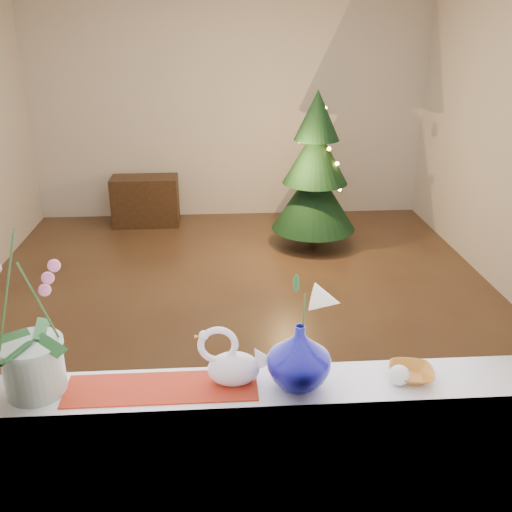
{
  "coord_description": "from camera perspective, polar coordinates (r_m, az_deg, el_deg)",
  "views": [
    {
      "loc": [
        -0.15,
        -4.13,
        2.16
      ],
      "look_at": [
        0.03,
        -1.4,
        1.04
      ],
      "focal_mm": 40.0,
      "sensor_mm": 36.0,
      "label": 1
    }
  ],
  "objects": [
    {
      "name": "lily",
      "position": [
        1.97,
        4.56,
        -3.37
      ],
      "size": [
        0.16,
        0.09,
        0.21
      ],
      "primitive_type": null,
      "color": "white",
      "rests_on": "blue_vase"
    },
    {
      "name": "orchid_pot",
      "position": [
        2.11,
        -22.22,
        -4.9
      ],
      "size": [
        0.3,
        0.3,
        0.67
      ],
      "primitive_type": null,
      "rotation": [
        0.0,
        0.0,
        -0.41
      ],
      "color": "beige",
      "rests_on": "windowsill"
    },
    {
      "name": "amber_dish",
      "position": [
        2.26,
        15.24,
        -11.35
      ],
      "size": [
        0.17,
        0.17,
        0.04
      ],
      "primitive_type": "imported",
      "rotation": [
        0.0,
        0.0,
        -0.18
      ],
      "color": "#A9651D",
      "rests_on": "windowsill"
    },
    {
      "name": "wall_front",
      "position": [
        1.83,
        1.35,
        -4.0
      ],
      "size": [
        4.5,
        0.1,
        2.7
      ],
      "primitive_type": "cube",
      "color": "beige",
      "rests_on": "ground"
    },
    {
      "name": "xmas_tree",
      "position": [
        5.79,
        5.94,
        8.49
      ],
      "size": [
        0.87,
        0.87,
        1.58
      ],
      "primitive_type": null,
      "rotation": [
        0.0,
        0.0,
        -0.01
      ],
      "color": "black",
      "rests_on": "ground"
    },
    {
      "name": "runner",
      "position": [
        2.17,
        -9.4,
        -12.88
      ],
      "size": [
        0.7,
        0.2,
        0.01
      ],
      "primitive_type": "cube",
      "color": "maroon",
      "rests_on": "windowsill"
    },
    {
      "name": "windowsill",
      "position": [
        2.17,
        0.92,
        -13.15
      ],
      "size": [
        2.2,
        0.26,
        0.04
      ],
      "primitive_type": "cube",
      "color": "white",
      "rests_on": "window_apron"
    },
    {
      "name": "ground",
      "position": [
        4.67,
        -1.57,
        -5.27
      ],
      "size": [
        5.0,
        5.0,
        0.0
      ],
      "primitive_type": "plane",
      "color": "#3C2418",
      "rests_on": "ground"
    },
    {
      "name": "blue_vase",
      "position": [
        2.09,
        4.35,
        -9.48
      ],
      "size": [
        0.35,
        0.35,
        0.28
      ],
      "primitive_type": "imported",
      "rotation": [
        0.0,
        0.0,
        -0.37
      ],
      "color": "#0A0A6B",
      "rests_on": "windowsill"
    },
    {
      "name": "wall_back",
      "position": [
        6.69,
        -2.64,
        15.33
      ],
      "size": [
        4.5,
        0.1,
        2.7
      ],
      "primitive_type": "cube",
      "color": "beige",
      "rests_on": "ground"
    },
    {
      "name": "swan",
      "position": [
        2.11,
        -2.28,
        -10.06
      ],
      "size": [
        0.28,
        0.15,
        0.22
      ],
      "primitive_type": null,
      "rotation": [
        0.0,
        0.0,
        0.1
      ],
      "color": "silver",
      "rests_on": "windowsill"
    },
    {
      "name": "side_table",
      "position": [
        6.64,
        -10.98,
        5.43
      ],
      "size": [
        0.74,
        0.38,
        0.56
      ],
      "primitive_type": "cube",
      "rotation": [
        0.0,
        0.0,
        0.01
      ],
      "color": "black",
      "rests_on": "ground"
    },
    {
      "name": "window_frame",
      "position": [
        1.73,
        1.36,
        6.87
      ],
      "size": [
        2.22,
        0.06,
        1.6
      ],
      "primitive_type": null,
      "color": "white",
      "rests_on": "windowsill"
    },
    {
      "name": "paperweight",
      "position": [
        2.21,
        14.13,
        -11.49
      ],
      "size": [
        0.09,
        0.09,
        0.08
      ],
      "primitive_type": "sphere",
      "rotation": [
        0.0,
        0.0,
        0.21
      ],
      "color": "silver",
      "rests_on": "windowsill"
    },
    {
      "name": "window_apron",
      "position": [
        2.41,
        1.04,
        -23.36
      ],
      "size": [
        2.2,
        0.08,
        0.88
      ],
      "primitive_type": "cube",
      "color": "white",
      "rests_on": "ground"
    }
  ]
}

